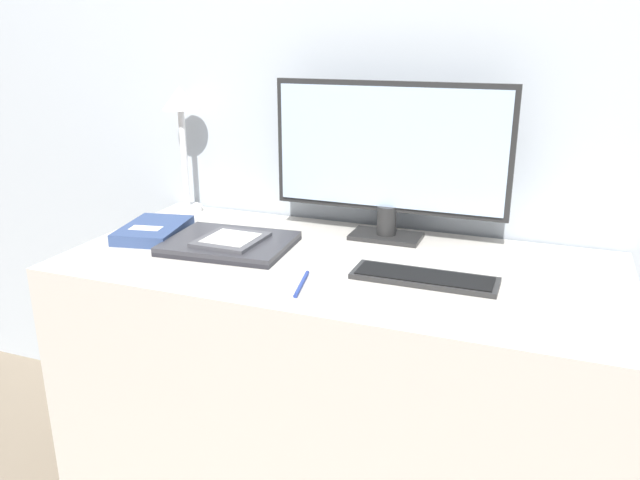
% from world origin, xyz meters
% --- Properties ---
extents(wall_back, '(3.60, 0.05, 2.40)m').
position_xyz_m(wall_back, '(0.00, 0.58, 1.20)').
color(wall_back, '#B2BCC6').
rests_on(wall_back, ground_plane).
extents(desk, '(1.38, 0.65, 0.74)m').
position_xyz_m(desk, '(0.00, 0.22, 0.37)').
color(desk, beige).
rests_on(desk, ground_plane).
extents(monitor, '(0.65, 0.11, 0.43)m').
position_xyz_m(monitor, '(0.06, 0.43, 0.97)').
color(monitor, '#262626').
rests_on(monitor, desk).
extents(keyboard, '(0.34, 0.11, 0.01)m').
position_xyz_m(keyboard, '(0.23, 0.16, 0.75)').
color(keyboard, '#282828').
rests_on(keyboard, desk).
extents(laptop, '(0.34, 0.27, 0.02)m').
position_xyz_m(laptop, '(-0.30, 0.21, 0.75)').
color(laptop, '#232328').
rests_on(laptop, desk).
extents(ereader, '(0.16, 0.17, 0.01)m').
position_xyz_m(ereader, '(-0.29, 0.19, 0.77)').
color(ereader, '#4C4C51').
rests_on(ereader, laptop).
extents(desk_lamp, '(0.11, 0.11, 0.39)m').
position_xyz_m(desk_lamp, '(-0.60, 0.47, 1.03)').
color(desk_lamp, white).
rests_on(desk_lamp, desk).
extents(notebook, '(0.20, 0.25, 0.03)m').
position_xyz_m(notebook, '(-0.55, 0.22, 0.76)').
color(notebook, '#334775').
rests_on(notebook, desk).
extents(pen, '(0.04, 0.14, 0.01)m').
position_xyz_m(pen, '(-0.02, 0.03, 0.75)').
color(pen, navy).
rests_on(pen, desk).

